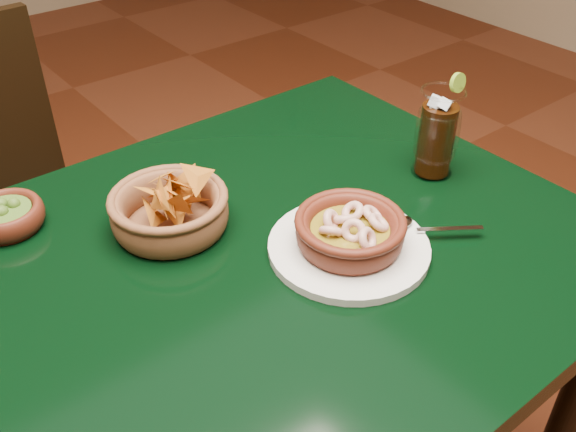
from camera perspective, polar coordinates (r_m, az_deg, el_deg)
dining_table at (r=0.96m, az=-7.41°, el=-10.21°), size 1.20×0.80×0.75m
dining_chair at (r=1.56m, az=-23.92°, el=-0.10°), size 0.44×0.44×0.90m
shrimp_plate at (r=0.92m, az=5.54°, el=-1.66°), size 0.30×0.24×0.07m
chip_basket at (r=0.98m, az=-10.47°, el=0.54°), size 0.21×0.21×0.12m
guacamole_ramekin at (r=1.06m, az=-23.78°, el=0.06°), size 0.13×0.13×0.04m
cola_drink at (r=1.10m, az=13.10°, el=7.14°), size 0.15×0.15×0.17m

